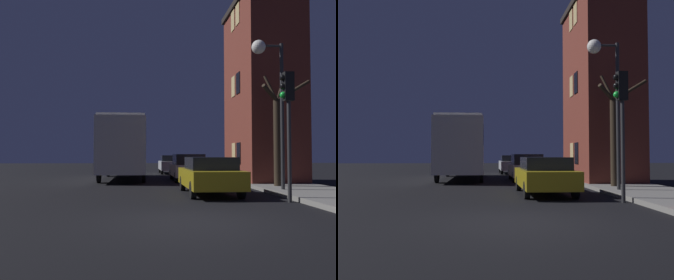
% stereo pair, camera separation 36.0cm
% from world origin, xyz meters
% --- Properties ---
extents(ground_plane, '(120.00, 120.00, 0.00)m').
position_xyz_m(ground_plane, '(0.00, 0.00, 0.00)').
color(ground_plane, black).
extents(brick_building, '(3.05, 5.71, 9.56)m').
position_xyz_m(brick_building, '(5.36, 11.09, 4.96)').
color(brick_building, brown).
rests_on(brick_building, sidewalk).
extents(streetlamp, '(1.24, 0.54, 5.72)m').
position_xyz_m(streetlamp, '(3.79, 5.62, 4.55)').
color(streetlamp, '#28282B').
rests_on(streetlamp, sidewalk).
extents(traffic_light, '(0.43, 0.24, 4.05)m').
position_xyz_m(traffic_light, '(3.45, 2.97, 2.91)').
color(traffic_light, '#28282B').
rests_on(traffic_light, ground).
extents(bare_tree, '(2.24, 0.98, 4.95)m').
position_xyz_m(bare_tree, '(4.75, 7.21, 2.47)').
color(bare_tree, '#2D2319').
rests_on(bare_tree, sidewalk).
extents(bus, '(2.54, 9.10, 3.56)m').
position_xyz_m(bus, '(-2.08, 14.53, 2.12)').
color(bus, beige).
rests_on(bus, ground).
extents(car_near_lane, '(1.81, 4.54, 1.38)m').
position_xyz_m(car_near_lane, '(1.45, 5.48, 0.73)').
color(car_near_lane, olive).
rests_on(car_near_lane, ground).
extents(car_mid_lane, '(1.79, 4.45, 1.51)m').
position_xyz_m(car_mid_lane, '(1.61, 12.87, 0.77)').
color(car_mid_lane, beige).
rests_on(car_mid_lane, ground).
extents(car_far_lane, '(1.85, 4.56, 1.44)m').
position_xyz_m(car_far_lane, '(1.40, 21.46, 0.76)').
color(car_far_lane, '#B7BABF').
rests_on(car_far_lane, ground).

